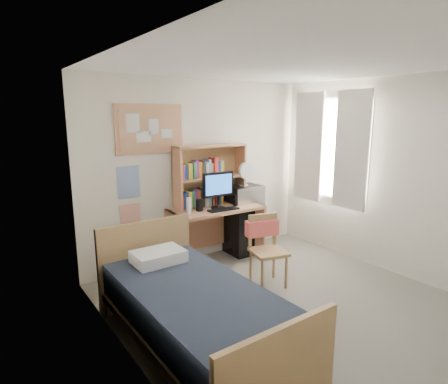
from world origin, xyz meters
TOP-DOWN VIEW (x-y plane):
  - floor at (0.00, 0.00)m, footprint 3.60×4.20m
  - ceiling at (0.00, 0.00)m, footprint 3.60×4.20m
  - wall_back at (0.00, 2.10)m, footprint 3.60×0.04m
  - wall_left at (-1.80, 0.00)m, footprint 0.04×4.20m
  - wall_right at (1.80, 0.00)m, footprint 0.04×4.20m
  - window_unit at (1.75, 1.20)m, footprint 0.10×1.40m
  - curtain_left at (1.72, 0.80)m, footprint 0.04×0.55m
  - curtain_right at (1.72, 1.60)m, footprint 0.04×0.55m
  - bulletin_board at (-0.78, 2.08)m, footprint 0.94×0.03m
  - poster_wave at (-1.10, 2.09)m, footprint 0.30×0.01m
  - poster_japan at (-1.10, 2.09)m, footprint 0.28×0.01m
  - desk at (0.03, 1.75)m, footprint 1.34×0.71m
  - desk_chair at (0.15, 0.75)m, footprint 0.54×0.54m
  - mini_fridge at (0.59, 1.84)m, footprint 0.47×0.47m
  - bed at (-1.25, 0.17)m, footprint 1.07×2.12m
  - hutch at (0.04, 1.90)m, footprint 1.08×0.32m
  - monitor at (0.03, 1.69)m, footprint 0.48×0.06m
  - keyboard at (0.03, 1.55)m, footprint 0.45×0.16m
  - speaker_left at (-0.27, 1.71)m, footprint 0.07×0.07m
  - speaker_right at (0.33, 1.68)m, footprint 0.07×0.07m
  - water_bottle at (-0.45, 1.67)m, footprint 0.07×0.07m
  - hoodie at (0.20, 0.95)m, footprint 0.44×0.24m
  - microwave at (0.59, 1.82)m, footprint 0.51×0.40m
  - desk_fan at (0.59, 1.82)m, footprint 0.27×0.27m
  - pillow at (-1.26, 0.92)m, footprint 0.52×0.37m

SIDE VIEW (x-z plane):
  - floor at x=0.00m, z-range -0.02..0.00m
  - bed at x=-1.25m, z-range 0.00..0.58m
  - mini_fridge at x=0.59m, z-range 0.00..0.77m
  - desk at x=0.03m, z-range 0.00..0.82m
  - desk_chair at x=0.15m, z-range 0.00..0.89m
  - pillow at x=-1.26m, z-range 0.58..0.71m
  - hoodie at x=0.20m, z-range 0.59..0.79m
  - poster_japan at x=-1.10m, z-range 0.60..0.96m
  - keyboard at x=0.03m, z-range 0.82..0.84m
  - speaker_right at x=0.33m, z-range 0.82..0.98m
  - speaker_left at x=-0.27m, z-range 0.82..0.98m
  - microwave at x=0.59m, z-range 0.77..1.06m
  - water_bottle at x=-0.45m, z-range 0.82..1.04m
  - monitor at x=0.03m, z-range 0.82..1.33m
  - desk_fan at x=0.59m, z-range 1.06..1.38m
  - poster_wave at x=-1.10m, z-range 1.04..1.46m
  - hutch at x=0.04m, z-range 0.82..1.69m
  - wall_back at x=0.00m, z-range 0.00..2.60m
  - wall_left at x=-1.80m, z-range 0.00..2.60m
  - wall_right at x=1.80m, z-range 0.00..2.60m
  - window_unit at x=1.75m, z-range 0.75..2.45m
  - curtain_left at x=1.72m, z-range 0.75..2.45m
  - curtain_right at x=1.72m, z-range 0.75..2.45m
  - bulletin_board at x=-0.78m, z-range 1.60..2.24m
  - ceiling at x=0.00m, z-range 2.59..2.61m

